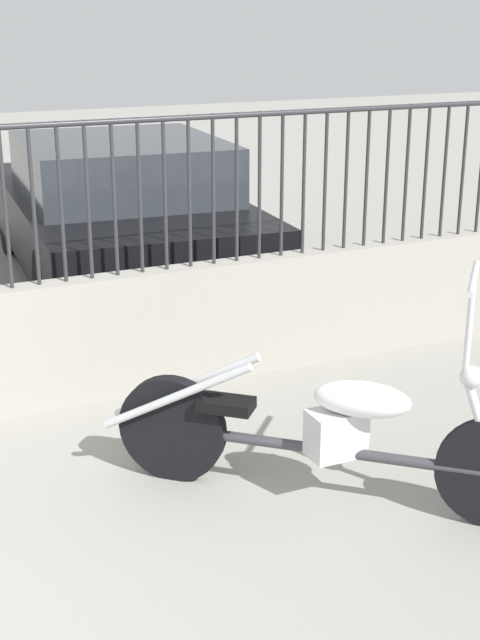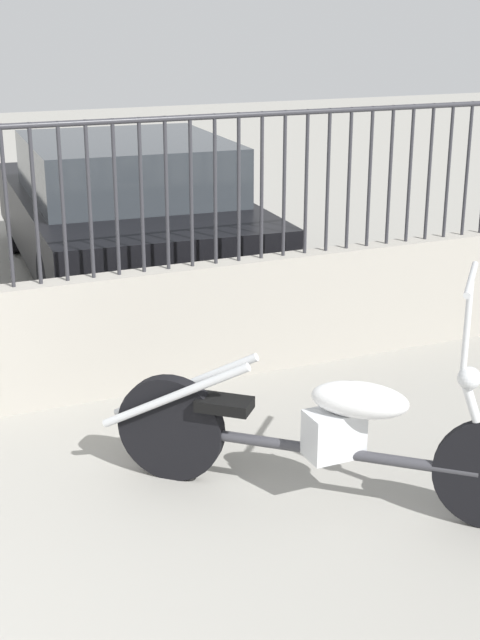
# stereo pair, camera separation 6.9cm
# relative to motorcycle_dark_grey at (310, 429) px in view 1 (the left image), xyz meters

# --- Properties ---
(motorcycle_dark_grey) EXTENTS (1.79, 1.61, 1.26)m
(motorcycle_dark_grey) POSITION_rel_motorcycle_dark_grey_xyz_m (0.00, 0.00, 0.00)
(motorcycle_dark_grey) COLOR black
(motorcycle_dark_grey) RESTS_ON ground_plane
(car_black) EXTENTS (2.15, 4.13, 1.31)m
(car_black) POSITION_rel_motorcycle_dark_grey_xyz_m (0.34, 4.25, 0.27)
(car_black) COLOR black
(car_black) RESTS_ON ground_plane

